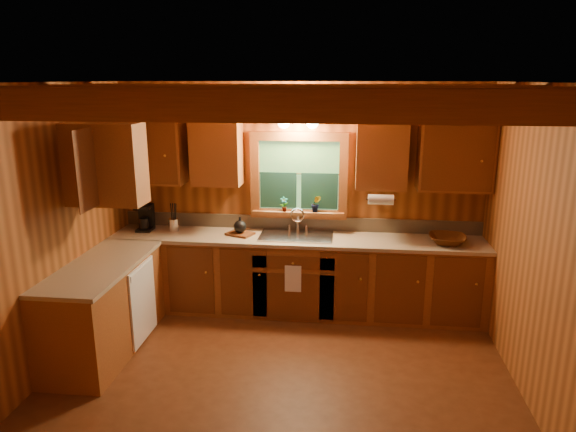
# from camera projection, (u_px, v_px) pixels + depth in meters

# --- Properties ---
(room) EXTENTS (4.20, 4.20, 4.20)m
(room) POSITION_uv_depth(u_px,v_px,m) (277.00, 247.00, 4.24)
(room) COLOR #572D15
(room) RESTS_ON ground
(ceiling_beams) EXTENTS (4.20, 2.54, 0.18)m
(ceiling_beams) POSITION_uv_depth(u_px,v_px,m) (276.00, 97.00, 3.94)
(ceiling_beams) COLOR brown
(ceiling_beams) RESTS_ON room
(base_cabinets) EXTENTS (4.20, 2.22, 0.86)m
(base_cabinets) POSITION_uv_depth(u_px,v_px,m) (249.00, 284.00, 5.75)
(base_cabinets) COLOR brown
(base_cabinets) RESTS_ON ground
(countertop) EXTENTS (4.20, 2.24, 0.04)m
(countertop) POSITION_uv_depth(u_px,v_px,m) (249.00, 245.00, 5.64)
(countertop) COLOR tan
(countertop) RESTS_ON base_cabinets
(backsplash) EXTENTS (4.20, 0.02, 0.16)m
(backsplash) POSITION_uv_depth(u_px,v_px,m) (299.00, 223.00, 6.14)
(backsplash) COLOR #9D8869
(backsplash) RESTS_ON room
(dishwasher_panel) EXTENTS (0.02, 0.60, 0.80)m
(dishwasher_panel) POSITION_uv_depth(u_px,v_px,m) (143.00, 302.00, 5.29)
(dishwasher_panel) COLOR white
(dishwasher_panel) RESTS_ON base_cabinets
(upper_cabinets) EXTENTS (4.19, 1.77, 0.78)m
(upper_cabinets) POSITION_uv_depth(u_px,v_px,m) (242.00, 155.00, 5.54)
(upper_cabinets) COLOR brown
(upper_cabinets) RESTS_ON room
(window) EXTENTS (1.12, 0.08, 1.00)m
(window) POSITION_uv_depth(u_px,v_px,m) (299.00, 177.00, 5.98)
(window) COLOR brown
(window) RESTS_ON room
(window_sill) EXTENTS (1.06, 0.14, 0.04)m
(window_sill) POSITION_uv_depth(u_px,v_px,m) (298.00, 213.00, 6.04)
(window_sill) COLOR brown
(window_sill) RESTS_ON room
(wall_sconce) EXTENTS (0.45, 0.21, 0.17)m
(wall_sconce) POSITION_uv_depth(u_px,v_px,m) (298.00, 122.00, 5.70)
(wall_sconce) COLOR black
(wall_sconce) RESTS_ON room
(paper_towel_roll) EXTENTS (0.27, 0.11, 0.11)m
(paper_towel_roll) POSITION_uv_depth(u_px,v_px,m) (381.00, 200.00, 5.59)
(paper_towel_roll) COLOR white
(paper_towel_roll) RESTS_ON upper_cabinets
(dish_towel) EXTENTS (0.18, 0.01, 0.30)m
(dish_towel) POSITION_uv_depth(u_px,v_px,m) (293.00, 279.00, 5.66)
(dish_towel) COLOR white
(dish_towel) RESTS_ON base_cabinets
(sink) EXTENTS (0.82, 0.48, 0.43)m
(sink) POSITION_uv_depth(u_px,v_px,m) (296.00, 240.00, 5.90)
(sink) COLOR silver
(sink) RESTS_ON countertop
(coffee_maker) EXTENTS (0.17, 0.22, 0.31)m
(coffee_maker) POSITION_uv_depth(u_px,v_px,m) (145.00, 217.00, 6.10)
(coffee_maker) COLOR black
(coffee_maker) RESTS_ON countertop
(utensil_crock) EXTENTS (0.12, 0.12, 0.34)m
(utensil_crock) POSITION_uv_depth(u_px,v_px,m) (174.00, 224.00, 6.07)
(utensil_crock) COLOR silver
(utensil_crock) RESTS_ON countertop
(cutting_board) EXTENTS (0.35, 0.30, 0.03)m
(cutting_board) POSITION_uv_depth(u_px,v_px,m) (240.00, 234.00, 5.94)
(cutting_board) COLOR #5D2E13
(cutting_board) RESTS_ON countertop
(teakettle) EXTENTS (0.15, 0.15, 0.18)m
(teakettle) POSITION_uv_depth(u_px,v_px,m) (240.00, 226.00, 5.92)
(teakettle) COLOR black
(teakettle) RESTS_ON cutting_board
(wicker_basket) EXTENTS (0.44, 0.44, 0.10)m
(wicker_basket) POSITION_uv_depth(u_px,v_px,m) (447.00, 239.00, 5.61)
(wicker_basket) COLOR #48230C
(wicker_basket) RESTS_ON countertop
(potted_plant_left) EXTENTS (0.11, 0.09, 0.17)m
(potted_plant_left) POSITION_uv_depth(u_px,v_px,m) (284.00, 204.00, 6.00)
(potted_plant_left) COLOR #5D2E13
(potted_plant_left) RESTS_ON window_sill
(potted_plant_right) EXTENTS (0.11, 0.09, 0.20)m
(potted_plant_right) POSITION_uv_depth(u_px,v_px,m) (316.00, 204.00, 5.97)
(potted_plant_right) COLOR #5D2E13
(potted_plant_right) RESTS_ON window_sill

